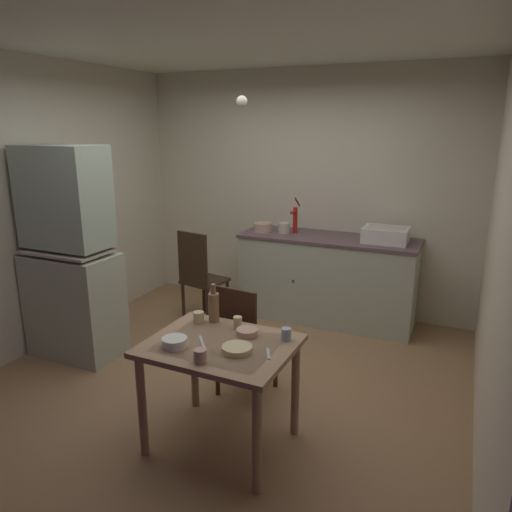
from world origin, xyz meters
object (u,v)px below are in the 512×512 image
(sink_basin, at_px, (386,235))
(mixing_bowl_counter, at_px, (263,227))
(glass_bottle, at_px, (214,306))
(dining_table, at_px, (220,359))
(chair_far_side, at_px, (242,337))
(hand_pump, at_px, (295,218))
(chair_by_counter, at_px, (200,276))
(teacup_mint, at_px, (199,317))
(hutch_cabinet, at_px, (71,261))
(serving_bowl_wide, at_px, (237,349))

(sink_basin, bearing_deg, mixing_bowl_counter, -177.84)
(glass_bottle, bearing_deg, dining_table, -55.07)
(chair_far_side, height_order, glass_bottle, glass_bottle)
(hand_pump, bearing_deg, mixing_bowl_counter, -164.42)
(chair_by_counter, bearing_deg, teacup_mint, -59.48)
(hutch_cabinet, xyz_separation_m, dining_table, (1.86, -0.63, -0.27))
(serving_bowl_wide, xyz_separation_m, glass_bottle, (-0.36, 0.36, 0.09))
(chair_by_counter, bearing_deg, mixing_bowl_counter, 52.50)
(mixing_bowl_counter, height_order, chair_by_counter, mixing_bowl_counter)
(hand_pump, xyz_separation_m, dining_table, (0.36, -2.41, -0.48))
(chair_far_side, relative_size, teacup_mint, 11.72)
(hutch_cabinet, bearing_deg, teacup_mint, -14.38)
(sink_basin, height_order, hand_pump, hand_pump)
(mixing_bowl_counter, relative_size, chair_by_counter, 0.20)
(dining_table, bearing_deg, hutch_cabinet, 161.19)
(dining_table, xyz_separation_m, serving_bowl_wide, (0.15, -0.06, 0.13))
(teacup_mint, bearing_deg, chair_by_counter, 120.52)
(hand_pump, relative_size, teacup_mint, 4.95)
(serving_bowl_wide, height_order, teacup_mint, teacup_mint)
(sink_basin, xyz_separation_m, dining_table, (-0.62, -2.37, -0.39))
(hand_pump, bearing_deg, chair_by_counter, -139.04)
(hutch_cabinet, relative_size, glass_bottle, 6.95)
(chair_far_side, bearing_deg, sink_basin, 66.84)
(hutch_cabinet, bearing_deg, glass_bottle, -11.51)
(hutch_cabinet, relative_size, chair_by_counter, 1.88)
(mixing_bowl_counter, bearing_deg, glass_bottle, -76.16)
(chair_by_counter, height_order, teacup_mint, chair_by_counter)
(sink_basin, height_order, dining_table, sink_basin)
(hutch_cabinet, bearing_deg, serving_bowl_wide, -19.00)
(hand_pump, relative_size, glass_bottle, 1.42)
(sink_basin, bearing_deg, chair_by_counter, -159.95)
(sink_basin, bearing_deg, hutch_cabinet, -145.03)
(hutch_cabinet, height_order, serving_bowl_wide, hutch_cabinet)
(hand_pump, xyz_separation_m, mixing_bowl_counter, (-0.34, -0.10, -0.12))
(sink_basin, relative_size, serving_bowl_wide, 2.35)
(dining_table, xyz_separation_m, chair_far_side, (-0.13, 0.60, -0.13))
(mixing_bowl_counter, relative_size, teacup_mint, 2.57)
(sink_basin, bearing_deg, glass_bottle, -111.83)
(dining_table, height_order, glass_bottle, glass_bottle)
(hand_pump, bearing_deg, chair_far_side, -82.80)
(dining_table, bearing_deg, chair_far_side, 102.62)
(hand_pump, distance_m, dining_table, 2.48)
(hand_pump, bearing_deg, dining_table, -81.44)
(hutch_cabinet, relative_size, mixing_bowl_counter, 9.45)
(sink_basin, relative_size, chair_far_side, 0.48)
(sink_basin, xyz_separation_m, serving_bowl_wide, (-0.47, -2.42, -0.26))
(chair_far_side, bearing_deg, hutch_cabinet, 178.90)
(teacup_mint, xyz_separation_m, glass_bottle, (0.09, 0.06, 0.07))
(hutch_cabinet, bearing_deg, mixing_bowl_counter, 55.62)
(hutch_cabinet, relative_size, chair_far_side, 2.07)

